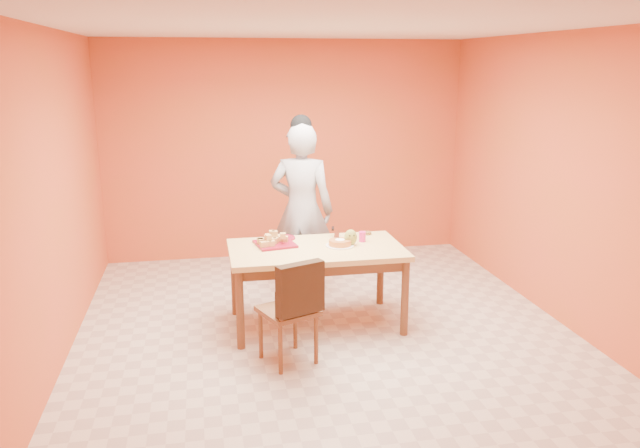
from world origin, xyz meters
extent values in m
plane|color=beige|center=(0.00, 0.00, 0.00)|extent=(5.00, 5.00, 0.00)
plane|color=silver|center=(0.00, 0.00, 2.70)|extent=(5.00, 5.00, 0.00)
plane|color=#D44D30|center=(0.00, 2.50, 1.35)|extent=(4.50, 0.00, 4.50)
plane|color=#D44D30|center=(-2.25, 0.00, 1.35)|extent=(0.00, 5.00, 5.00)
plane|color=#D44D30|center=(2.25, 0.00, 1.35)|extent=(0.00, 5.00, 5.00)
cube|color=#E6C878|center=(-0.05, 0.19, 0.73)|extent=(1.60, 0.90, 0.05)
cube|color=brown|center=(-0.05, 0.19, 0.66)|extent=(1.48, 0.78, 0.10)
cylinder|color=brown|center=(-0.79, -0.20, 0.35)|extent=(0.07, 0.07, 0.71)
cylinder|color=brown|center=(-0.79, 0.58, 0.35)|extent=(0.07, 0.07, 0.71)
cylinder|color=brown|center=(0.69, -0.20, 0.35)|extent=(0.07, 0.07, 0.71)
cylinder|color=brown|center=(0.69, 0.58, 0.35)|extent=(0.07, 0.07, 0.71)
imported|color=#99999C|center=(-0.05, 1.04, 0.91)|extent=(0.78, 0.64, 1.83)
cube|color=maroon|center=(-0.41, 0.34, 0.77)|extent=(0.40, 0.40, 0.02)
cylinder|color=maroon|center=(-0.31, 0.54, 0.77)|extent=(0.27, 0.27, 0.01)
cylinder|color=white|center=(0.17, 0.19, 0.77)|extent=(0.34, 0.34, 0.01)
cylinder|color=orange|center=(0.17, 0.19, 0.80)|extent=(0.27, 0.27, 0.05)
cube|color=silver|center=(0.18, 0.37, 0.83)|extent=(0.11, 0.25, 0.01)
ellipsoid|color=olive|center=(0.28, 0.20, 0.84)|extent=(0.13, 0.11, 0.15)
cylinder|color=#DC2177|center=(0.42, 0.31, 0.81)|extent=(0.07, 0.07, 0.10)
cylinder|color=#38200F|center=(0.53, 0.54, 0.77)|extent=(0.10, 0.10, 0.03)
camera|label=1|loc=(-1.06, -5.23, 2.41)|focal=35.00mm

